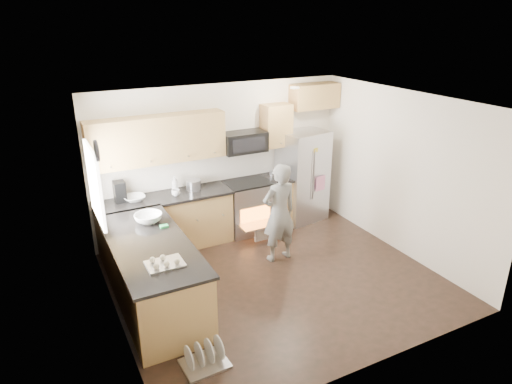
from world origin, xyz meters
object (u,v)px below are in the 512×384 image
person (279,213)px  refrigerator (302,176)px  dish_rack (205,359)px  stove_range (247,195)px

person → refrigerator: bearing=-138.5°
person → dish_rack: bearing=38.3°
stove_range → refrigerator: 1.16m
stove_range → person: bearing=-90.4°
refrigerator → person: bearing=-144.3°
refrigerator → dish_rack: bearing=-146.3°
refrigerator → dish_rack: 4.26m
stove_range → dish_rack: (-1.92, -2.85, -0.59)m
stove_range → person: size_ratio=1.13×
stove_range → person: (-0.01, -1.15, 0.12)m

